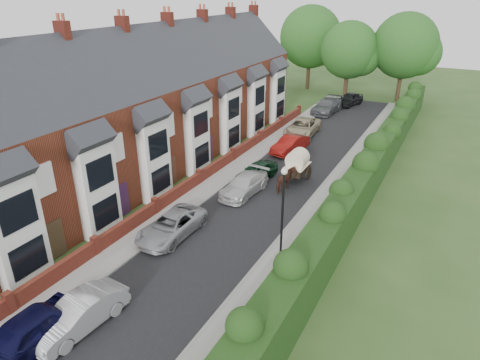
% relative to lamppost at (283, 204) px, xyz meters
% --- Properties ---
extents(ground, '(140.00, 140.00, 0.00)m').
position_rel_lamppost_xyz_m(ground, '(-3.40, -4.00, -3.30)').
color(ground, '#2D4C1E').
rests_on(ground, ground).
extents(road, '(6.00, 58.00, 0.02)m').
position_rel_lamppost_xyz_m(road, '(-3.90, 7.00, -3.29)').
color(road, black).
rests_on(road, ground).
extents(pavement_hedge_side, '(2.20, 58.00, 0.12)m').
position_rel_lamppost_xyz_m(pavement_hedge_side, '(0.20, 7.00, -3.24)').
color(pavement_hedge_side, gray).
rests_on(pavement_hedge_side, ground).
extents(pavement_house_side, '(1.70, 58.00, 0.12)m').
position_rel_lamppost_xyz_m(pavement_house_side, '(-7.75, 7.00, -3.24)').
color(pavement_house_side, gray).
rests_on(pavement_house_side, ground).
extents(kerb_hedge_side, '(0.18, 58.00, 0.13)m').
position_rel_lamppost_xyz_m(kerb_hedge_side, '(-0.85, 7.00, -3.23)').
color(kerb_hedge_side, gray).
rests_on(kerb_hedge_side, ground).
extents(kerb_house_side, '(0.18, 58.00, 0.13)m').
position_rel_lamppost_xyz_m(kerb_house_side, '(-6.95, 7.00, -3.23)').
color(kerb_house_side, gray).
rests_on(kerb_house_side, ground).
extents(hedge, '(2.10, 58.00, 2.85)m').
position_rel_lamppost_xyz_m(hedge, '(2.00, 7.00, -1.70)').
color(hedge, black).
rests_on(hedge, ground).
extents(terrace_row, '(9.05, 40.50, 11.50)m').
position_rel_lamppost_xyz_m(terrace_row, '(-14.27, 5.98, 1.18)').
color(terrace_row, brown).
rests_on(terrace_row, ground).
extents(garden_wall_row, '(0.35, 40.35, 1.10)m').
position_rel_lamppost_xyz_m(garden_wall_row, '(-8.75, 6.00, -2.84)').
color(garden_wall_row, maroon).
rests_on(garden_wall_row, ground).
extents(lamppost, '(0.32, 0.32, 5.16)m').
position_rel_lamppost_xyz_m(lamppost, '(0.00, 0.00, 0.00)').
color(lamppost, black).
rests_on(lamppost, ground).
extents(tree_far_left, '(7.14, 6.80, 9.29)m').
position_rel_lamppost_xyz_m(tree_far_left, '(-6.05, 36.08, 2.41)').
color(tree_far_left, '#332316').
rests_on(tree_far_left, ground).
extents(tree_far_right, '(7.98, 7.60, 10.31)m').
position_rel_lamppost_xyz_m(tree_far_right, '(-0.01, 38.08, 3.02)').
color(tree_far_right, '#332316').
rests_on(tree_far_right, ground).
extents(tree_far_back, '(8.40, 8.00, 10.82)m').
position_rel_lamppost_xyz_m(tree_far_back, '(-11.99, 39.08, 3.32)').
color(tree_far_back, '#332316').
rests_on(tree_far_back, ground).
extents(car_navy, '(1.94, 4.66, 1.58)m').
position_rel_lamppost_xyz_m(car_navy, '(-6.31, -10.20, -2.51)').
color(car_navy, black).
rests_on(car_navy, ground).
extents(car_silver_a, '(1.88, 4.36, 1.40)m').
position_rel_lamppost_xyz_m(car_silver_a, '(-5.44, -8.20, -2.60)').
color(car_silver_a, '#AEAEB3').
rests_on(car_silver_a, ground).
extents(car_silver_b, '(2.24, 4.74, 1.31)m').
position_rel_lamppost_xyz_m(car_silver_b, '(-6.35, -0.62, -2.64)').
color(car_silver_b, '#96999D').
rests_on(car_silver_b, ground).
extents(car_white, '(2.13, 4.60, 1.30)m').
position_rel_lamppost_xyz_m(car_white, '(-5.21, 6.08, -2.65)').
color(car_white, '#BDBDBD').
rests_on(car_white, ground).
extents(car_green, '(2.31, 3.97, 1.27)m').
position_rel_lamppost_xyz_m(car_green, '(-5.50, 8.60, -2.66)').
color(car_green, black).
rests_on(car_green, ground).
extents(car_red, '(2.21, 4.38, 1.38)m').
position_rel_lamppost_xyz_m(car_red, '(-5.43, 14.98, -2.61)').
color(car_red, maroon).
rests_on(car_red, ground).
extents(car_beige, '(2.80, 5.54, 1.50)m').
position_rel_lamppost_xyz_m(car_beige, '(-6.10, 19.80, -2.55)').
color(car_beige, tan).
rests_on(car_beige, ground).
extents(car_grey, '(2.56, 5.50, 1.56)m').
position_rel_lamppost_xyz_m(car_grey, '(-6.40, 28.49, -2.52)').
color(car_grey, '#525459').
rests_on(car_grey, ground).
extents(car_black, '(2.77, 4.67, 1.49)m').
position_rel_lamppost_xyz_m(car_black, '(-5.02, 32.81, -2.55)').
color(car_black, black).
rests_on(car_black, ground).
extents(horse, '(1.01, 1.96, 1.60)m').
position_rel_lamppost_xyz_m(horse, '(-2.85, 7.73, -2.50)').
color(horse, '#442419').
rests_on(horse, ground).
extents(horse_cart, '(1.49, 3.28, 2.37)m').
position_rel_lamppost_xyz_m(horse_cart, '(-2.85, 9.78, -1.94)').
color(horse_cart, black).
rests_on(horse_cart, ground).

